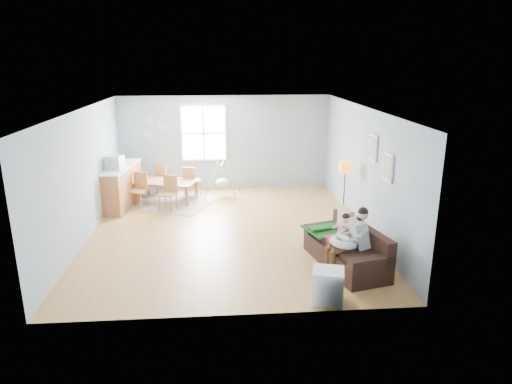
{
  "coord_description": "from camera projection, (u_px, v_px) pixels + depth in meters",
  "views": [
    {
      "loc": [
        -0.14,
        -9.55,
        3.71
      ],
      "look_at": [
        0.59,
        -0.39,
        1.0
      ],
      "focal_mm": 32.0,
      "sensor_mm": 36.0,
      "label": 1
    }
  ],
  "objects": [
    {
      "name": "window",
      "position": [
        204.0,
        133.0,
        12.99
      ],
      "size": [
        1.32,
        0.08,
        1.62
      ],
      "color": "white",
      "rests_on": "room"
    },
    {
      "name": "chair_se",
      "position": [
        169.0,
        191.0,
        11.47
      ],
      "size": [
        0.51,
        0.51,
        0.88
      ],
      "color": "olive",
      "rests_on": "rug"
    },
    {
      "name": "counter",
      "position": [
        121.0,
        186.0,
        11.74
      ],
      "size": [
        0.79,
        1.96,
        1.06
      ],
      "color": "brown",
      "rests_on": "room"
    },
    {
      "name": "baby_swing",
      "position": [
        222.0,
        182.0,
        12.58
      ],
      "size": [
        1.04,
        1.06,
        0.93
      ],
      "color": "#ABABB0",
      "rests_on": "room"
    },
    {
      "name": "sofa",
      "position": [
        348.0,
        251.0,
        8.42
      ],
      "size": [
        1.25,
        2.05,
        0.77
      ],
      "color": "black",
      "rests_on": "room"
    },
    {
      "name": "chair_sw",
      "position": [
        139.0,
        187.0,
        11.74
      ],
      "size": [
        0.51,
        0.51,
        0.89
      ],
      "color": "olive",
      "rests_on": "rug"
    },
    {
      "name": "infant",
      "position": [
        343.0,
        238.0,
        8.01
      ],
      "size": [
        0.24,
        0.33,
        0.12
      ],
      "color": "silver",
      "rests_on": "nursing_pillow"
    },
    {
      "name": "beige_pillow",
      "position": [
        346.0,
        220.0,
        8.82
      ],
      "size": [
        0.22,
        0.47,
        0.45
      ],
      "primitive_type": "cube",
      "rotation": [
        0.0,
        0.0,
        0.21
      ],
      "color": "#C1B394",
      "rests_on": "sofa"
    },
    {
      "name": "chair_nw",
      "position": [
        163.0,
        177.0,
        12.83
      ],
      "size": [
        0.54,
        0.54,
        0.88
      ],
      "color": "olive",
      "rests_on": "rug"
    },
    {
      "name": "monitor",
      "position": [
        115.0,
        163.0,
        11.2
      ],
      "size": [
        0.43,
        0.42,
        0.34
      ],
      "color": "#ABABB0",
      "rests_on": "counter"
    },
    {
      "name": "green_throw",
      "position": [
        329.0,
        229.0,
        8.92
      ],
      "size": [
        1.07,
        0.98,
        0.04
      ],
      "primitive_type": "cube",
      "rotation": [
        0.0,
        0.0,
        0.31
      ],
      "color": "#145B19",
      "rests_on": "sofa"
    },
    {
      "name": "room",
      "position": [
        226.0,
        122.0,
        9.5
      ],
      "size": [
        8.4,
        9.4,
        3.9
      ],
      "color": "#A97D3C"
    },
    {
      "name": "father",
      "position": [
        351.0,
        238.0,
        8.03
      ],
      "size": [
        0.87,
        0.44,
        1.22
      ],
      "color": "gray",
      "rests_on": "sofa"
    },
    {
      "name": "dining_table",
      "position": [
        167.0,
        191.0,
        12.21
      ],
      "size": [
        1.79,
        1.32,
        0.56
      ],
      "primitive_type": "imported",
      "rotation": [
        0.0,
        0.0,
        -0.3
      ],
      "color": "brown",
      "rests_on": "rug"
    },
    {
      "name": "wall_plates",
      "position": [
        153.0,
        127.0,
        12.84
      ],
      "size": [
        0.67,
        0.02,
        0.66
      ],
      "color": "#8797A2",
      "rests_on": "room"
    },
    {
      "name": "floor_lamp",
      "position": [
        345.0,
        172.0,
        10.33
      ],
      "size": [
        0.3,
        0.3,
        1.47
      ],
      "color": "black",
      "rests_on": "room"
    },
    {
      "name": "pictures",
      "position": [
        380.0,
        157.0,
        8.89
      ],
      "size": [
        0.05,
        1.34,
        0.74
      ],
      "color": "white",
      "rests_on": "room"
    },
    {
      "name": "toddler",
      "position": [
        341.0,
        229.0,
        8.46
      ],
      "size": [
        0.5,
        0.31,
        0.75
      ],
      "color": "silver",
      "rests_on": "sofa"
    },
    {
      "name": "storage_cube",
      "position": [
        327.0,
        285.0,
        7.17
      ],
      "size": [
        0.58,
        0.54,
        0.54
      ],
      "color": "silver",
      "rests_on": "room"
    },
    {
      "name": "nursing_pillow",
      "position": [
        344.0,
        242.0,
        8.0
      ],
      "size": [
        0.64,
        0.63,
        0.2
      ],
      "primitive_type": "torus",
      "rotation": [
        0.0,
        0.14,
        0.37
      ],
      "color": "#A6C1D0",
      "rests_on": "father"
    },
    {
      "name": "chair_ne",
      "position": [
        191.0,
        180.0,
        12.56
      ],
      "size": [
        0.52,
        0.52,
        0.86
      ],
      "color": "olive",
      "rests_on": "rug"
    },
    {
      "name": "rug",
      "position": [
        167.0,
        201.0,
        12.28
      ],
      "size": [
        2.95,
        2.65,
        0.01
      ],
      "primitive_type": "cube",
      "rotation": [
        0.0,
        0.0,
        -0.42
      ],
      "color": "gray",
      "rests_on": "room"
    }
  ]
}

